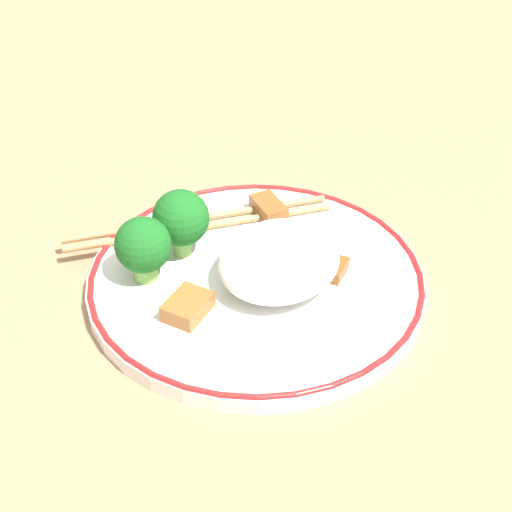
% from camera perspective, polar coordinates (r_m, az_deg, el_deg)
% --- Properties ---
extents(ground_plane, '(3.00, 3.00, 0.00)m').
position_cam_1_polar(ground_plane, '(0.67, 0.00, -2.21)').
color(ground_plane, '#9E7A56').
extents(plate, '(0.26, 0.26, 0.02)m').
position_cam_1_polar(plate, '(0.67, 0.00, -1.67)').
color(plate, white).
rests_on(plate, ground_plane).
extents(rice_mound, '(0.10, 0.09, 0.04)m').
position_cam_1_polar(rice_mound, '(0.65, 1.57, -0.29)').
color(rice_mound, white).
rests_on(rice_mound, plate).
extents(broccoli_back_left, '(0.05, 0.05, 0.06)m').
position_cam_1_polar(broccoli_back_left, '(0.67, -5.03, 2.48)').
color(broccoli_back_left, '#7FB756').
rests_on(broccoli_back_left, plate).
extents(broccoli_back_center, '(0.04, 0.04, 0.05)m').
position_cam_1_polar(broccoli_back_center, '(0.65, -7.53, 0.64)').
color(broccoli_back_center, '#7FB756').
rests_on(broccoli_back_center, plate).
extents(meat_near_front, '(0.03, 0.03, 0.01)m').
position_cam_1_polar(meat_near_front, '(0.67, 4.79, -0.74)').
color(meat_near_front, brown).
rests_on(meat_near_front, plate).
extents(meat_near_left, '(0.04, 0.04, 0.01)m').
position_cam_1_polar(meat_near_left, '(0.73, 0.84, 3.18)').
color(meat_near_left, brown).
rests_on(meat_near_left, plate).
extents(meat_near_right, '(0.04, 0.03, 0.01)m').
position_cam_1_polar(meat_near_right, '(0.63, -4.59, -3.38)').
color(meat_near_right, '#995B28').
rests_on(meat_near_right, plate).
extents(meat_near_back, '(0.04, 0.03, 0.01)m').
position_cam_1_polar(meat_near_back, '(0.68, 1.71, 0.38)').
color(meat_near_back, '#995B28').
rests_on(meat_near_back, plate).
extents(chopsticks, '(0.18, 0.16, 0.01)m').
position_cam_1_polar(chopsticks, '(0.72, -3.87, 2.21)').
color(chopsticks, '#AD8451').
rests_on(chopsticks, plate).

